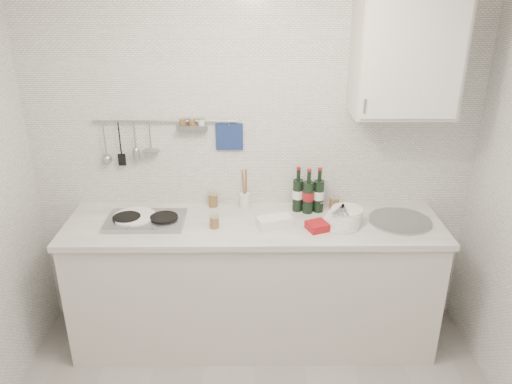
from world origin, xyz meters
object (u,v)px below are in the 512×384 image
(utensil_crock, at_px, (245,199))
(plate_stack_hob, at_px, (133,219))
(wall_cabinet, at_px, (406,56))
(wine_bottles, at_px, (308,190))
(plate_stack_sink, at_px, (344,217))

(utensil_crock, bearing_deg, plate_stack_hob, -164.13)
(wall_cabinet, height_order, utensil_crock, wall_cabinet)
(wine_bottles, bearing_deg, wall_cabinet, -4.80)
(plate_stack_hob, bearing_deg, wall_cabinet, 3.57)
(wall_cabinet, xyz_separation_m, utensil_crock, (-0.96, 0.10, -0.96))
(plate_stack_hob, height_order, utensil_crock, utensil_crock)
(plate_stack_hob, bearing_deg, utensil_crock, 15.87)
(wall_cabinet, bearing_deg, wine_bottles, 175.20)
(plate_stack_sink, bearing_deg, wine_bottles, 135.84)
(wine_bottles, bearing_deg, utensil_crock, 172.68)
(plate_stack_sink, xyz_separation_m, utensil_crock, (-0.63, 0.26, 0.02))
(wall_cabinet, height_order, plate_stack_hob, wall_cabinet)
(plate_stack_hob, distance_m, utensil_crock, 0.75)
(wall_cabinet, relative_size, wine_bottles, 2.26)
(wall_cabinet, distance_m, utensil_crock, 1.36)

